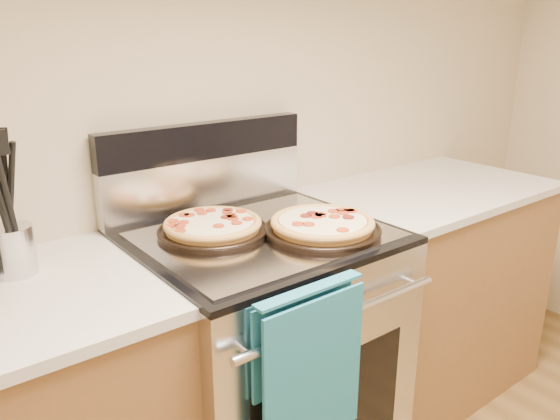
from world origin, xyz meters
TOP-DOWN VIEW (x-y plane):
  - wall_back at (0.00, 2.00)m, footprint 4.00×0.00m
  - range_body at (0.00, 1.65)m, footprint 0.76×0.68m
  - oven_window at (0.00, 1.31)m, footprint 0.56×0.01m
  - cooktop at (0.00, 1.65)m, footprint 0.76×0.68m
  - backsplash_lower at (0.00, 1.96)m, footprint 0.76×0.06m
  - backsplash_upper at (0.00, 1.96)m, footprint 0.76×0.06m
  - oven_handle at (0.00, 1.27)m, footprint 0.70×0.03m
  - dish_towel at (-0.12, 1.27)m, footprint 0.32×0.05m
  - foil_sheet at (0.00, 1.62)m, footprint 0.70×0.55m
  - cabinet_right at (0.88, 1.68)m, footprint 1.00×0.62m
  - countertop_right at (0.88, 1.68)m, footprint 1.02×0.64m
  - pepperoni_pizza_back at (-0.12, 1.72)m, footprint 0.37×0.37m
  - pepperoni_pizza_front at (0.14, 1.52)m, footprint 0.40×0.40m
  - utensil_crock at (-0.66, 1.81)m, footprint 0.13×0.13m

SIDE VIEW (x-z plane):
  - cabinet_right at x=0.88m, z-range 0.00..0.88m
  - range_body at x=0.00m, z-range 0.00..0.90m
  - oven_window at x=0.00m, z-range 0.25..0.65m
  - dish_towel at x=-0.12m, z-range 0.49..0.91m
  - oven_handle at x=0.00m, z-range 0.79..0.81m
  - countertop_right at x=0.88m, z-range 0.88..0.91m
  - cooktop at x=0.00m, z-range 0.90..0.92m
  - foil_sheet at x=0.00m, z-range 0.92..0.93m
  - pepperoni_pizza_back at x=-0.12m, z-range 0.93..0.97m
  - pepperoni_pizza_front at x=0.14m, z-range 0.93..0.97m
  - utensil_crock at x=-0.66m, z-range 0.91..1.04m
  - backsplash_lower at x=0.00m, z-range 0.92..1.10m
  - backsplash_upper at x=0.00m, z-range 1.10..1.22m
  - wall_back at x=0.00m, z-range -0.65..3.35m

